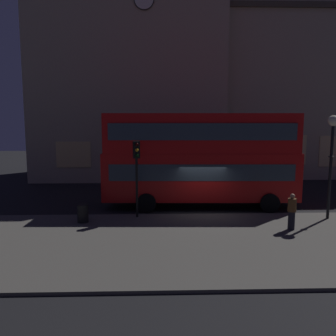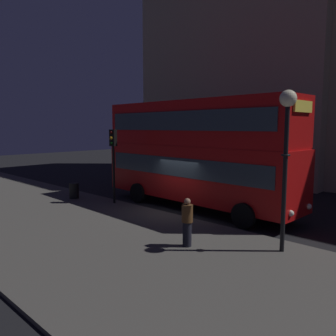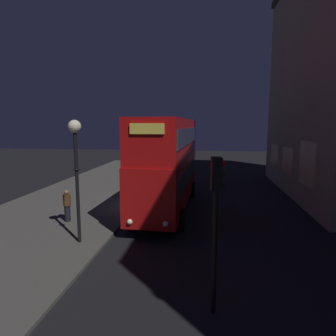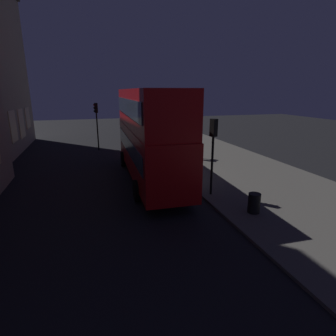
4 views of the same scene
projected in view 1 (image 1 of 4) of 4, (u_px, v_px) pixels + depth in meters
ground_plane at (202, 212)px, 19.18m from camera, size 80.00×80.00×0.00m
sidewalk_slab at (217, 242)px, 14.35m from camera, size 44.00×8.37×0.12m
building_with_clock at (130, 65)px, 31.17m from camera, size 15.82×8.85×19.57m
building_plain_facade at (298, 79)px, 32.35m from camera, size 15.57×7.95×17.42m
double_decker_bus at (200, 156)px, 19.98m from camera, size 11.07×3.01×5.34m
traffic_light_near_kerb at (137, 163)px, 17.48m from camera, size 0.37×0.39×3.83m
street_lamp at (332, 141)px, 17.09m from camera, size 0.52×0.52×5.10m
pedestrian at (292, 211)px, 15.68m from camera, size 0.37×0.37×1.63m
litter_bin at (83, 213)px, 16.89m from camera, size 0.53×0.53×0.87m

